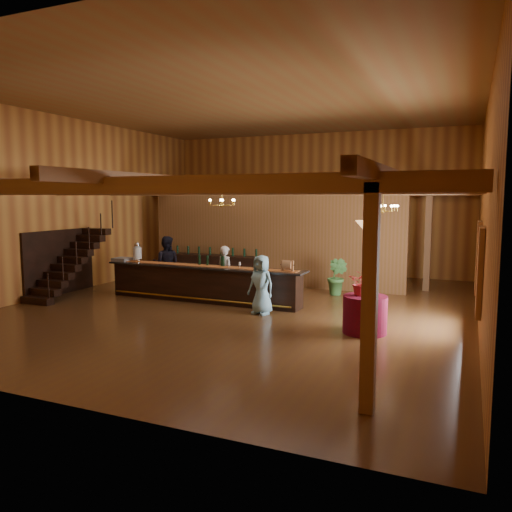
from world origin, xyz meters
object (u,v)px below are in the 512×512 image
at_px(beverage_dispenser, 137,252).
at_px(chandelier_right, 383,208).
at_px(backbar_shelf, 216,269).
at_px(guest, 261,285).
at_px(floor_plant, 337,276).
at_px(round_table, 365,314).
at_px(pendant_lamp, 367,225).
at_px(tasting_bar, 203,283).
at_px(bartender, 225,272).
at_px(staff_second, 166,264).
at_px(chandelier_left, 222,202).
at_px(raffle_drum, 287,265).

distance_m(beverage_dispenser, chandelier_right, 7.44).
height_order(backbar_shelf, guest, guest).
height_order(backbar_shelf, floor_plant, floor_plant).
relative_size(beverage_dispenser, floor_plant, 0.51).
relative_size(round_table, pendant_lamp, 1.08).
height_order(tasting_bar, pendant_lamp, pendant_lamp).
xyz_separation_m(bartender, staff_second, (-2.14, 0.06, 0.11)).
xyz_separation_m(round_table, floor_plant, (-1.63, 4.00, 0.17)).
height_order(backbar_shelf, chandelier_right, chandelier_right).
height_order(beverage_dispenser, guest, beverage_dispenser).
bearing_deg(guest, backbar_shelf, 144.85).
relative_size(guest, floor_plant, 1.31).
xyz_separation_m(beverage_dispenser, chandelier_left, (2.91, 0.06, 1.55)).
bearing_deg(pendant_lamp, round_table, 0.00).
height_order(chandelier_right, pendant_lamp, same).
bearing_deg(pendant_lamp, chandelier_right, 92.98).
relative_size(tasting_bar, chandelier_left, 7.76).
bearing_deg(staff_second, floor_plant, 176.00).
bearing_deg(beverage_dispenser, backbar_shelf, 66.13).
xyz_separation_m(beverage_dispenser, round_table, (7.34, -1.69, -0.90)).
relative_size(tasting_bar, pendant_lamp, 6.90).
distance_m(backbar_shelf, pendant_lamp, 7.82).
height_order(backbar_shelf, bartender, bartender).
bearing_deg(guest, bartender, 152.46).
bearing_deg(pendant_lamp, beverage_dispenser, 167.01).
height_order(round_table, bartender, bartender).
height_order(round_table, pendant_lamp, pendant_lamp).
xyz_separation_m(beverage_dispenser, chandelier_right, (7.19, 1.33, 1.40)).
relative_size(chandelier_right, guest, 0.52).
xyz_separation_m(chandelier_left, guest, (1.62, -0.97, -2.10)).
height_order(backbar_shelf, pendant_lamp, pendant_lamp).
relative_size(chandelier_right, pendant_lamp, 0.89).
relative_size(round_table, chandelier_left, 1.21).
xyz_separation_m(backbar_shelf, pendant_lamp, (6.10, -4.50, 1.91)).
xyz_separation_m(raffle_drum, pendant_lamp, (2.37, -1.53, 1.19)).
height_order(guest, floor_plant, guest).
relative_size(staff_second, floor_plant, 1.52).
relative_size(tasting_bar, beverage_dispenser, 10.35).
relative_size(backbar_shelf, chandelier_right, 4.38).
bearing_deg(chandelier_left, bartender, 108.97).
bearing_deg(tasting_bar, floor_plant, 36.19).
height_order(chandelier_left, guest, chandelier_left).
relative_size(raffle_drum, floor_plant, 0.29).
bearing_deg(round_table, bartender, 153.03).
relative_size(beverage_dispenser, chandelier_left, 0.75).
height_order(bartender, guest, bartender).
bearing_deg(beverage_dispenser, floor_plant, 21.97).
xyz_separation_m(raffle_drum, chandelier_right, (2.22, 1.50, 1.51)).
distance_m(bartender, guest, 2.42).
height_order(beverage_dispenser, pendant_lamp, pendant_lamp).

